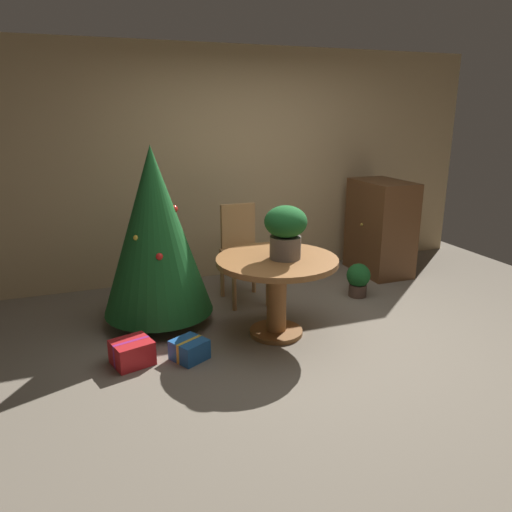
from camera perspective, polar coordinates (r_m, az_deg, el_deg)
The scene contains 10 objects.
ground_plane at distance 4.24m, azimuth 8.17°, elevation -10.48°, with size 6.60×6.60×0.00m, color #756B5B.
back_wall_panel at distance 5.83m, azimuth -1.82°, elevation 10.51°, with size 6.00×0.10×2.60m, color tan.
round_dining_table at distance 4.24m, azimuth 2.42°, elevation -2.45°, with size 1.05×1.05×0.71m.
flower_vase at distance 4.12m, azimuth 3.43°, elevation 3.17°, with size 0.36×0.36×0.45m.
wooden_chair_far at distance 5.06m, azimuth -1.65°, elevation 1.00°, with size 0.40×0.45×0.99m.
holiday_tree at distance 4.48m, azimuth -11.62°, elevation 2.80°, with size 0.99×0.99×1.63m.
gift_box_red at distance 4.04m, azimuth -14.14°, elevation -10.76°, with size 0.35×0.33×0.19m.
gift_box_blue at distance 4.03m, azimuth -7.70°, elevation -10.67°, with size 0.33×0.33×0.16m.
wooden_cabinet at distance 6.11m, azimuth 14.19°, elevation 3.23°, with size 0.54×0.81×1.12m.
potted_plant at distance 5.34m, azimuth 11.74°, elevation -2.58°, with size 0.25×0.25×0.36m.
Camera 1 is at (-1.87, -3.29, 1.92)m, focal length 34.59 mm.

